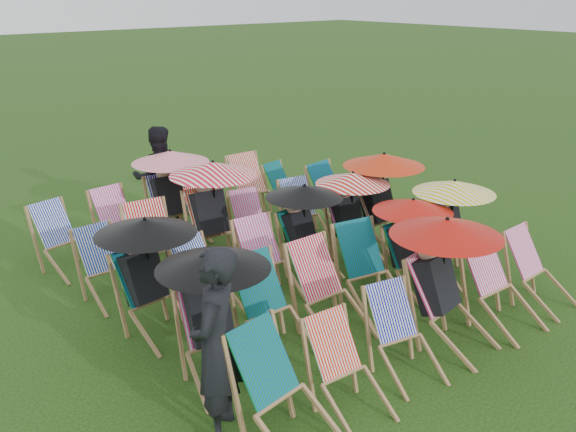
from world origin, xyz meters
TOP-DOWN VIEW (x-y plane):
  - ground at (0.00, 0.00)m, footprint 100.00×100.00m
  - deckchair_0 at (-1.94, -2.28)m, footprint 0.79×1.01m
  - deckchair_1 at (-1.23, -2.29)m, footprint 0.62×0.83m
  - deckchair_2 at (-0.38, -2.22)m, footprint 0.72×0.89m
  - deckchair_3 at (0.41, -2.13)m, footprint 1.19×1.28m
  - deckchair_4 at (1.23, -2.28)m, footprint 0.68×0.93m
  - deckchair_5 at (2.05, -2.29)m, footprint 0.63×0.86m
  - deckchair_6 at (-1.86, -1.09)m, footprint 1.11×1.19m
  - deckchair_7 at (-1.09, -1.02)m, footprint 0.68×0.93m
  - deckchair_8 at (-0.36, -1.15)m, footprint 0.67×0.94m
  - deckchair_9 at (0.41, -1.05)m, footprint 0.81×1.02m
  - deckchair_10 at (1.15, -1.05)m, footprint 1.00×1.05m
  - deckchair_11 at (1.95, -1.07)m, footprint 1.08×1.15m
  - deckchair_12 at (-1.88, 0.12)m, footprint 1.11×1.19m
  - deckchair_13 at (-1.22, -0.01)m, footprint 0.73×0.92m
  - deckchair_14 at (-0.33, 0.00)m, footprint 0.70×0.92m
  - deckchair_15 at (0.46, 0.18)m, footprint 1.03×1.10m
  - deckchair_16 at (1.31, 0.16)m, footprint 1.05×1.11m
  - deckchair_17 at (1.96, 0.15)m, footprint 1.19×1.24m
  - deckchair_18 at (-1.91, 1.18)m, footprint 0.61×0.83m
  - deckchair_19 at (-1.19, 1.22)m, footprint 0.77×1.00m
  - deckchair_20 at (-0.25, 1.29)m, footprint 1.20×1.28m
  - deckchair_21 at (0.39, 1.26)m, footprint 0.72×0.89m
  - deckchair_22 at (1.27, 1.11)m, footprint 0.72×0.91m
  - deckchair_23 at (2.02, 1.18)m, footprint 0.79×1.01m
  - deckchair_24 at (-1.97, 2.37)m, footprint 0.77×0.95m
  - deckchair_25 at (-1.11, 2.42)m, footprint 0.70×0.91m
  - deckchair_26 at (-0.26, 2.42)m, footprint 1.16×1.22m
  - deckchair_27 at (0.30, 2.42)m, footprint 0.79×1.00m
  - deckchair_28 at (1.30, 2.38)m, footprint 0.72×0.98m
  - deckchair_29 at (1.90, 2.31)m, footprint 0.67×0.84m
  - person_left at (-2.30, -1.78)m, footprint 0.75×0.73m
  - person_rear at (-0.14, 3.05)m, footprint 0.99×0.90m

SIDE VIEW (x-z plane):
  - ground at x=0.00m, z-range 0.00..0.00m
  - deckchair_29 at x=1.90m, z-range 0.00..0.82m
  - deckchair_21 at x=0.39m, z-range 0.00..0.86m
  - deckchair_1 at x=-1.23m, z-range 0.00..0.86m
  - deckchair_2 at x=-0.38m, z-range 0.00..0.87m
  - deckchair_18 at x=-1.91m, z-range 0.00..0.88m
  - deckchair_22 at x=1.27m, z-range 0.00..0.90m
  - deckchair_5 at x=2.05m, z-range 0.00..0.90m
  - deckchair_13 at x=-1.22m, z-range 0.00..0.91m
  - deckchair_24 at x=-1.97m, z-range 0.00..0.92m
  - deckchair_25 at x=-1.11m, z-range 0.00..0.93m
  - deckchair_14 at x=-0.33m, z-range 0.00..0.94m
  - deckchair_7 at x=-1.09m, z-range 0.00..0.99m
  - deckchair_4 at x=1.23m, z-range 0.00..0.99m
  - deckchair_27 at x=0.30m, z-range 0.00..0.99m
  - deckchair_9 at x=0.41m, z-range 0.00..0.99m
  - deckchair_0 at x=-1.94m, z-range 0.00..1.00m
  - deckchair_8 at x=-0.36m, z-range 0.00..1.01m
  - deckchair_23 at x=2.02m, z-range 0.00..1.01m
  - deckchair_19 at x=-1.19m, z-range 0.00..1.02m
  - deckchair_28 at x=1.30m, z-range 0.00..1.03m
  - deckchair_10 at x=1.15m, z-range 0.03..1.22m
  - deckchair_15 at x=0.46m, z-range 0.03..1.26m
  - deckchair_16 at x=1.31m, z-range 0.03..1.28m
  - deckchair_11 at x=1.95m, z-range 0.04..1.32m
  - deckchair_12 at x=-1.88m, z-range 0.04..1.36m
  - deckchair_6 at x=-1.86m, z-range 0.04..1.36m
  - deckchair_26 at x=-0.26m, z-range 0.04..1.41m
  - deckchair_17 at x=1.96m, z-range 0.04..1.44m
  - deckchair_3 at x=0.41m, z-range 0.04..1.45m
  - deckchair_20 at x=-0.25m, z-range 0.04..1.47m
  - person_rear at x=-0.14m, z-range 0.00..1.65m
  - person_left at x=-2.30m, z-range 0.00..1.74m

